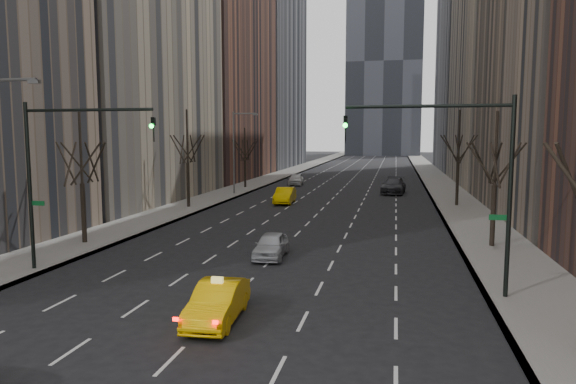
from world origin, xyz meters
The scene contains 18 objects.
sidewalk_left centered at (-12.25, 70.00, 0.07)m, with size 4.50×320.00×0.15m, color slate.
sidewalk_right centered at (12.25, 70.00, 0.07)m, with size 4.50×320.00×0.15m, color slate.
bld_left_far centered at (-21.50, 66.00, 22.00)m, with size 14.00×28.00×44.00m, color brown.
bld_left_deep centered at (-21.50, 96.00, 30.00)m, with size 14.00×30.00×60.00m, color slate.
bld_right_deep centered at (21.50, 95.00, 29.00)m, with size 14.00×30.00×58.00m, color slate.
tree_lw_b centered at (-12.00, 18.00, 3.72)m, with size 3.36×3.50×7.82m.
tree_lw_c centered at (-12.00, 34.00, 4.04)m, with size 3.36×3.50×8.74m.
tree_lw_d centered at (-12.00, 52.00, 3.56)m, with size 3.36×3.50×7.36m.
tree_rw_b centered at (12.00, 22.00, 3.72)m, with size 3.36×3.50×7.82m.
tree_rw_c centered at (12.00, 40.00, 4.04)m, with size 3.36×3.50×8.74m.
traffic_mast_left centered at (-9.11, 12.00, 5.49)m, with size 6.69×0.39×8.00m.
traffic_mast_right centered at (9.11, 12.00, 5.49)m, with size 6.69×0.39×8.00m.
streetlight_far centered at (-10.84, 45.00, 5.62)m, with size 2.83×0.22×9.00m.
taxi_sedan centered at (0.27, 7.40, 0.69)m, with size 1.47×4.21×1.39m, color #FFC005.
silver_sedan_ahead centered at (-0.15, 17.14, 0.67)m, with size 1.58×3.92×1.34m, color #ABADB3.
far_taxi centered at (-4.10, 38.98, 0.77)m, with size 1.63×4.69×1.54m, color yellow.
far_suv_grey centered at (6.20, 49.98, 0.88)m, with size 2.48×6.09×1.77m, color #2D2C31.
far_car_white centered at (-6.59, 57.41, 0.79)m, with size 1.86×4.61×1.57m, color silver.
Camera 1 is at (6.36, -9.39, 6.59)m, focal length 32.00 mm.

